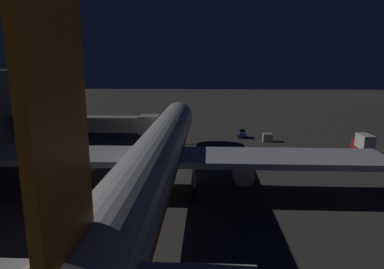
{
  "coord_description": "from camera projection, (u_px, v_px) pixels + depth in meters",
  "views": [
    {
      "loc": [
        -5.62,
        45.78,
        15.68
      ],
      "look_at": [
        -3.0,
        -10.94,
        3.5
      ],
      "focal_mm": 31.17,
      "sensor_mm": 36.0,
      "label": 1
    }
  ],
  "objects": [
    {
      "name": "apron_floodlight_mast",
      "position": [
        51.0,
        88.0,
        66.07
      ],
      "size": [
        2.9,
        0.5,
        18.77
      ],
      "color": "#59595E",
      "rests_on": "ground_plane"
    },
    {
      "name": "baggage_container_near_belt",
      "position": [
        267.0,
        138.0,
        67.82
      ],
      "size": [
        1.89,
        1.59,
        1.67
      ],
      "primitive_type": "cube",
      "color": "#B7BABF",
      "rests_on": "ground_plane"
    },
    {
      "name": "pushback_tug",
      "position": [
        242.0,
        134.0,
        71.33
      ],
      "size": [
        1.86,
        2.56,
        1.95
      ],
      "color": "#234C9E",
      "rests_on": "ground_plane"
    },
    {
      "name": "jet_bridge",
      "position": [
        99.0,
        124.0,
        56.17
      ],
      "size": [
        23.78,
        3.4,
        7.14
      ],
      "color": "#9E9E99",
      "rests_on": "ground_plane"
    },
    {
      "name": "ground_plane",
      "position": [
        168.0,
        174.0,
        48.25
      ],
      "size": [
        320.0,
        320.0,
        0.0
      ],
      "primitive_type": "plane",
      "color": "#383533"
    },
    {
      "name": "traffic_cone_nose_starboard",
      "position": [
        169.0,
        139.0,
        68.75
      ],
      "size": [
        0.36,
        0.36,
        0.55
      ],
      "primitive_type": "cone",
      "color": "orange",
      "rests_on": "ground_plane"
    },
    {
      "name": "cargo_truck_aft",
      "position": [
        363.0,
        145.0,
        57.4
      ],
      "size": [
        2.36,
        5.16,
        3.81
      ],
      "color": "maroon",
      "rests_on": "ground_plane"
    },
    {
      "name": "airliner_at_gate",
      "position": [
        158.0,
        154.0,
        38.14
      ],
      "size": [
        53.3,
        62.33,
        20.18
      ],
      "color": "silver",
      "rests_on": "ground_plane"
    },
    {
      "name": "traffic_cone_nose_port",
      "position": [
        190.0,
        140.0,
        68.55
      ],
      "size": [
        0.36,
        0.36,
        0.55
      ],
      "primitive_type": "cone",
      "color": "orange",
      "rests_on": "ground_plane"
    }
  ]
}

